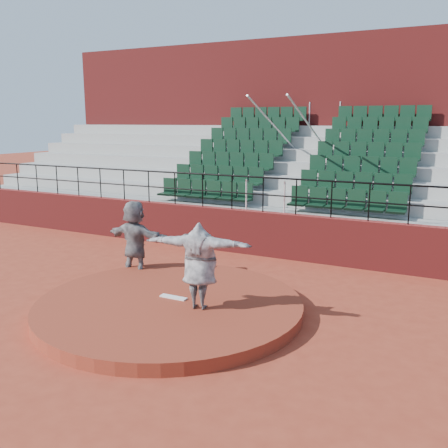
{
  "coord_description": "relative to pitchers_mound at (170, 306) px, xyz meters",
  "views": [
    {
      "loc": [
        5.42,
        -8.22,
        3.9
      ],
      "look_at": [
        0.0,
        2.5,
        1.4
      ],
      "focal_mm": 40.0,
      "sensor_mm": 36.0,
      "label": 1
    }
  ],
  "objects": [
    {
      "name": "ground",
      "position": [
        0.0,
        0.0,
        -0.12
      ],
      "size": [
        90.0,
        90.0,
        0.0
      ],
      "primitive_type": "plane",
      "color": "#983622",
      "rests_on": "ground"
    },
    {
      "name": "seating_deck",
      "position": [
        0.0,
        8.65,
        1.32
      ],
      "size": [
        24.0,
        5.97,
        4.63
      ],
      "color": "#999994",
      "rests_on": "ground"
    },
    {
      "name": "pitchers_mound",
      "position": [
        0.0,
        0.0,
        0.0
      ],
      "size": [
        5.5,
        5.5,
        0.25
      ],
      "primitive_type": "cylinder",
      "color": "maroon",
      "rests_on": "ground"
    },
    {
      "name": "fielder",
      "position": [
        -2.06,
        1.62,
        0.86
      ],
      "size": [
        1.84,
        0.65,
        1.96
      ],
      "primitive_type": "imported",
      "rotation": [
        0.0,
        0.0,
        3.1
      ],
      "color": "black",
      "rests_on": "ground"
    },
    {
      "name": "press_box_facade",
      "position": [
        0.0,
        12.6,
        3.43
      ],
      "size": [
        24.0,
        3.0,
        7.1
      ],
      "primitive_type": "cube",
      "color": "maroon",
      "rests_on": "ground"
    },
    {
      "name": "pitcher",
      "position": [
        0.76,
        -0.07,
        0.99
      ],
      "size": [
        2.2,
        0.97,
        1.73
      ],
      "primitive_type": "imported",
      "rotation": [
        0.0,
        0.0,
        3.33
      ],
      "color": "black",
      "rests_on": "pitchers_mound"
    },
    {
      "name": "boundary_wall",
      "position": [
        0.0,
        5.0,
        0.53
      ],
      "size": [
        24.0,
        0.3,
        1.3
      ],
      "primitive_type": "cube",
      "color": "maroon",
      "rests_on": "ground"
    },
    {
      "name": "wall_railing",
      "position": [
        0.0,
        5.0,
        1.9
      ],
      "size": [
        24.04,
        0.05,
        1.03
      ],
      "color": "black",
      "rests_on": "boundary_wall"
    },
    {
      "name": "pitching_rubber",
      "position": [
        0.0,
        0.15,
        0.14
      ],
      "size": [
        0.6,
        0.15,
        0.03
      ],
      "primitive_type": "cube",
      "color": "white",
      "rests_on": "pitchers_mound"
    }
  ]
}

